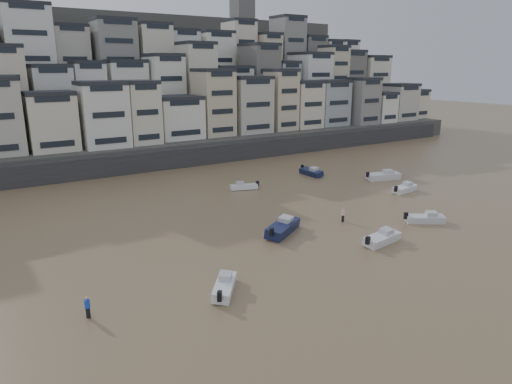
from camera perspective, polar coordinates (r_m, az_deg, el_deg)
ground at (r=33.28m, az=26.47°, el=-19.20°), size 400.00×400.00×0.00m
harbor_wall at (r=86.82m, az=-8.38°, el=4.45°), size 140.00×3.00×3.50m
hillside at (r=124.26m, az=-14.38°, el=12.64°), size 141.04×66.00×50.00m
boat_i at (r=78.67m, az=6.91°, el=2.60°), size 1.79×5.32×1.44m
boat_h at (r=69.13m, az=-1.53°, el=0.82°), size 4.75×2.84×1.23m
boat_c at (r=51.10m, az=3.37°, el=-4.22°), size 6.60×5.16×1.76m
boat_a at (r=49.96m, az=15.49°, el=-5.43°), size 5.48×2.43×1.44m
boat_d at (r=71.24m, az=18.11°, el=0.56°), size 5.32×2.47×1.40m
boat_b at (r=58.07m, az=20.41°, el=-2.98°), size 5.01×4.03×1.34m
boat_g at (r=77.84m, az=15.64°, el=2.09°), size 6.50×3.63×1.69m
boat_j at (r=38.43m, az=-3.98°, el=-11.46°), size 4.31×4.93×1.35m
person_blue at (r=36.90m, az=-20.31°, el=-13.33°), size 0.44×0.44×1.74m
person_pink at (r=55.66m, az=10.83°, el=-2.82°), size 0.44×0.44×1.74m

